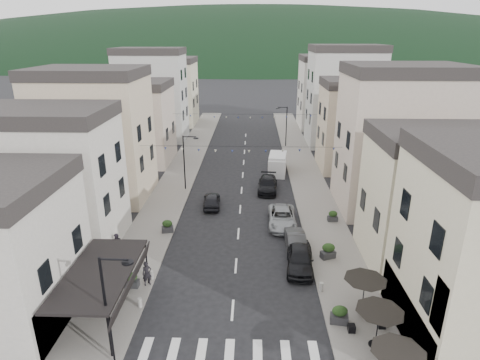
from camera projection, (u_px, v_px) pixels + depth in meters
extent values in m
cube|color=slate|center=(182.00, 171.00, 49.17)|extent=(4.00, 76.00, 0.12)
cube|color=slate|center=(305.00, 172.00, 48.72)|extent=(4.00, 76.00, 0.12)
ellipsoid|color=black|center=(252.00, 56.00, 300.52)|extent=(640.00, 360.00, 70.00)
cube|color=black|center=(100.00, 272.00, 22.75)|extent=(3.60, 7.50, 0.15)
cube|color=black|center=(132.00, 280.00, 22.86)|extent=(0.34, 7.50, 0.99)
cylinder|color=black|center=(112.00, 340.00, 19.96)|extent=(0.10, 0.10, 3.20)
cylinder|color=black|center=(147.00, 264.00, 26.53)|extent=(0.10, 0.10, 3.20)
cube|color=beige|center=(49.00, 185.00, 30.78)|extent=(10.00, 7.00, 10.00)
cube|color=#262323|center=(37.00, 114.00, 28.89)|extent=(10.20, 7.14, 1.00)
cube|color=#BEAE8E|center=(96.00, 140.00, 39.82)|extent=(10.00, 8.00, 12.00)
cube|color=#262323|center=(87.00, 73.00, 37.59)|extent=(10.20, 8.16, 1.00)
cube|color=#B8A495|center=(131.00, 126.00, 51.52)|extent=(10.00, 8.00, 9.50)
cube|color=#262323|center=(127.00, 84.00, 49.71)|extent=(10.20, 8.16, 1.00)
cube|color=#B7B6B1|center=(152.00, 98.00, 62.18)|extent=(10.00, 7.00, 13.00)
cube|color=#262323|center=(149.00, 51.00, 59.77)|extent=(10.20, 7.14, 1.00)
cube|color=beige|center=(168.00, 94.00, 73.79)|extent=(10.00, 9.00, 11.00)
cube|color=#262323|center=(166.00, 60.00, 71.72)|extent=(10.20, 9.18, 1.00)
cube|color=beige|center=(442.00, 206.00, 28.22)|extent=(10.00, 7.00, 9.00)
cube|color=#262323|center=(455.00, 137.00, 26.50)|extent=(10.20, 7.14, 1.00)
cube|color=#B8A495|center=(397.00, 145.00, 37.00)|extent=(10.00, 8.00, 12.50)
cube|color=#262323|center=(408.00, 70.00, 34.68)|extent=(10.20, 8.16, 1.00)
cube|color=#BEAE8E|center=(363.00, 129.00, 48.70)|extent=(10.00, 7.00, 10.00)
cube|color=#262323|center=(367.00, 83.00, 46.81)|extent=(10.20, 7.14, 1.00)
cube|color=#B7B6B1|center=(343.00, 100.00, 59.36)|extent=(10.00, 8.00, 13.50)
cube|color=#262323|center=(348.00, 48.00, 56.87)|extent=(10.20, 8.16, 1.00)
cube|color=beige|center=(328.00, 95.00, 70.97)|extent=(10.00, 9.00, 11.50)
cube|color=#262323|center=(331.00, 58.00, 68.82)|extent=(10.20, 9.18, 1.00)
cone|color=black|center=(398.00, 357.00, 17.89)|extent=(2.50, 2.50, 0.55)
cylinder|color=black|center=(377.00, 333.00, 20.89)|extent=(0.06, 0.06, 2.30)
cone|color=black|center=(379.00, 315.00, 20.52)|extent=(2.50, 2.50, 0.55)
cylinder|color=black|center=(375.00, 345.00, 21.16)|extent=(0.70, 0.70, 0.04)
cylinder|color=black|center=(363.00, 299.00, 23.52)|extent=(0.06, 0.06, 2.30)
cone|color=black|center=(365.00, 283.00, 23.14)|extent=(2.50, 2.50, 0.55)
cylinder|color=black|center=(362.00, 310.00, 23.79)|extent=(0.70, 0.70, 0.04)
cylinder|color=black|center=(106.00, 310.00, 19.96)|extent=(0.14, 0.14, 6.00)
cylinder|color=black|center=(114.00, 259.00, 18.94)|extent=(1.40, 0.10, 0.10)
cylinder|color=black|center=(128.00, 262.00, 18.97)|extent=(0.56, 0.56, 0.08)
cylinder|color=black|center=(184.00, 163.00, 42.48)|extent=(0.14, 0.14, 6.00)
cylinder|color=black|center=(190.00, 137.00, 41.47)|extent=(1.40, 0.10, 0.10)
cylinder|color=black|center=(196.00, 138.00, 41.50)|extent=(0.56, 0.56, 0.08)
cylinder|color=black|center=(286.00, 127.00, 59.02)|extent=(0.14, 0.14, 6.00)
cylinder|color=black|center=(282.00, 107.00, 58.04)|extent=(1.40, 0.10, 0.10)
cylinder|color=black|center=(278.00, 108.00, 58.11)|extent=(0.56, 0.56, 0.08)
cylinder|color=gray|center=(140.00, 302.00, 24.59)|extent=(0.26, 0.26, 0.60)
cylinder|color=gray|center=(152.00, 275.00, 27.40)|extent=(0.26, 0.26, 0.60)
cylinder|color=gray|center=(321.00, 287.00, 26.13)|extent=(0.26, 0.26, 0.60)
cylinder|color=black|center=(241.00, 146.00, 37.52)|extent=(19.00, 0.02, 0.02)
cone|color=beige|center=(149.00, 148.00, 37.84)|extent=(0.28, 0.28, 0.24)
cone|color=navy|center=(165.00, 149.00, 37.82)|extent=(0.28, 0.28, 0.24)
cone|color=beige|center=(182.00, 150.00, 37.80)|extent=(0.28, 0.28, 0.24)
cone|color=navy|center=(199.00, 150.00, 37.78)|extent=(0.28, 0.28, 0.24)
cone|color=beige|center=(215.00, 151.00, 37.75)|extent=(0.28, 0.28, 0.24)
cone|color=navy|center=(232.00, 151.00, 37.71)|extent=(0.28, 0.28, 0.24)
cone|color=beige|center=(249.00, 152.00, 37.66)|extent=(0.28, 0.28, 0.24)
cone|color=navy|center=(266.00, 151.00, 37.61)|extent=(0.28, 0.28, 0.24)
cone|color=beige|center=(283.00, 151.00, 37.54)|extent=(0.28, 0.28, 0.24)
cone|color=navy|center=(300.00, 151.00, 37.48)|extent=(0.28, 0.28, 0.24)
cone|color=beige|center=(317.00, 150.00, 37.40)|extent=(0.28, 0.28, 0.24)
cone|color=navy|center=(334.00, 149.00, 37.32)|extent=(0.28, 0.28, 0.24)
cylinder|color=black|center=(244.00, 114.00, 52.54)|extent=(19.00, 0.02, 0.02)
cone|color=beige|center=(178.00, 115.00, 52.86)|extent=(0.28, 0.28, 0.24)
cone|color=navy|center=(190.00, 116.00, 52.84)|extent=(0.28, 0.28, 0.24)
cone|color=beige|center=(202.00, 117.00, 52.82)|extent=(0.28, 0.28, 0.24)
cone|color=navy|center=(214.00, 117.00, 52.80)|extent=(0.28, 0.28, 0.24)
cone|color=beige|center=(226.00, 118.00, 52.77)|extent=(0.28, 0.28, 0.24)
cone|color=navy|center=(238.00, 118.00, 52.73)|extent=(0.28, 0.28, 0.24)
cone|color=beige|center=(250.00, 118.00, 52.68)|extent=(0.28, 0.28, 0.24)
cone|color=navy|center=(262.00, 118.00, 52.62)|extent=(0.28, 0.28, 0.24)
cone|color=beige|center=(274.00, 118.00, 52.56)|extent=(0.28, 0.28, 0.24)
cone|color=navy|center=(286.00, 117.00, 52.49)|extent=(0.28, 0.28, 0.24)
cone|color=beige|center=(299.00, 117.00, 52.42)|extent=(0.28, 0.28, 0.24)
cone|color=navy|center=(311.00, 116.00, 52.34)|extent=(0.28, 0.28, 0.24)
imported|color=black|center=(300.00, 258.00, 28.70)|extent=(2.27, 4.79, 1.58)
imported|color=#343436|center=(296.00, 242.00, 31.18)|extent=(1.64, 4.14, 1.34)
imported|color=gray|center=(282.00, 218.00, 35.25)|extent=(2.50, 5.24, 1.44)
imported|color=black|center=(268.00, 184.00, 42.99)|extent=(2.33, 5.03, 1.42)
imported|color=black|center=(212.00, 200.00, 39.02)|extent=(1.84, 4.06, 1.35)
cube|color=silver|center=(278.00, 164.00, 48.61)|extent=(2.53, 5.23, 2.10)
cube|color=silver|center=(278.00, 157.00, 47.65)|extent=(2.30, 3.55, 0.53)
cylinder|color=black|center=(269.00, 174.00, 47.20)|extent=(0.34, 0.76, 0.74)
cylinder|color=black|center=(284.00, 175.00, 46.98)|extent=(0.34, 0.76, 0.74)
cylinder|color=black|center=(272.00, 164.00, 50.72)|extent=(0.34, 0.76, 0.74)
cylinder|color=black|center=(285.00, 165.00, 50.50)|extent=(0.34, 0.76, 0.74)
imported|color=black|center=(147.00, 274.00, 26.56)|extent=(0.75, 0.66, 1.72)
imported|color=#27212C|center=(117.00, 244.00, 30.39)|extent=(0.98, 0.89, 1.64)
cube|color=#28292A|center=(132.00, 284.00, 26.55)|extent=(0.98, 0.56, 0.48)
ellipsoid|color=black|center=(131.00, 277.00, 26.37)|extent=(0.85, 0.54, 0.62)
cube|color=#2F2E31|center=(168.00, 229.00, 33.91)|extent=(1.07, 0.73, 0.49)
ellipsoid|color=black|center=(167.00, 224.00, 33.73)|extent=(0.86, 0.55, 0.63)
cube|color=#2A2A2C|center=(339.00, 319.00, 23.23)|extent=(1.09, 0.71, 0.51)
ellipsoid|color=black|center=(340.00, 311.00, 23.04)|extent=(0.90, 0.57, 0.65)
cube|color=#2C2C2E|center=(328.00, 255.00, 29.97)|extent=(1.22, 0.96, 0.54)
ellipsoid|color=black|center=(329.00, 248.00, 29.77)|extent=(0.95, 0.61, 0.69)
cube|color=#2E2F31|center=(332.00, 219.00, 35.89)|extent=(0.91, 0.53, 0.44)
ellipsoid|color=black|center=(333.00, 214.00, 35.73)|extent=(0.78, 0.50, 0.57)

